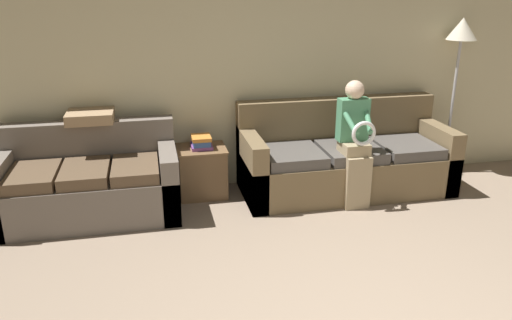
% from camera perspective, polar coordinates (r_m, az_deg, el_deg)
% --- Properties ---
extents(wall_back, '(7.85, 0.06, 2.55)m').
position_cam_1_polar(wall_back, '(5.31, 1.51, 10.70)').
color(wall_back, beige).
rests_on(wall_back, ground_plane).
extents(couch_main, '(2.18, 0.87, 0.93)m').
position_cam_1_polar(couch_main, '(5.35, 10.02, 0.02)').
color(couch_main, brown).
rests_on(couch_main, ground_plane).
extents(couch_side, '(1.65, 0.88, 0.84)m').
position_cam_1_polar(couch_side, '(4.96, -18.57, -2.59)').
color(couch_side, '#70665B').
rests_on(couch_side, ground_plane).
extents(child_left_seated, '(0.30, 0.38, 1.23)m').
position_cam_1_polar(child_left_seated, '(4.91, 11.26, 2.44)').
color(child_left_seated, tan).
rests_on(child_left_seated, ground_plane).
extents(side_shelf, '(0.50, 0.44, 0.51)m').
position_cam_1_polar(side_shelf, '(5.18, -6.19, -1.21)').
color(side_shelf, brown).
rests_on(side_shelf, ground_plane).
extents(book_stack, '(0.21, 0.27, 0.13)m').
position_cam_1_polar(book_stack, '(5.08, -6.28, 2.05)').
color(book_stack, '#7A4284').
rests_on(book_stack, side_shelf).
extents(floor_lamp, '(0.32, 0.32, 1.75)m').
position_cam_1_polar(floor_lamp, '(5.93, 22.33, 12.28)').
color(floor_lamp, '#2D2B28').
rests_on(floor_lamp, ground_plane).
extents(throw_pillow, '(0.43, 0.43, 0.10)m').
position_cam_1_polar(throw_pillow, '(5.07, -18.38, 4.82)').
color(throw_pillow, '#A38460').
rests_on(throw_pillow, couch_side).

